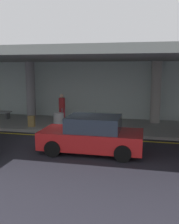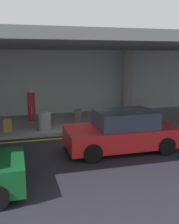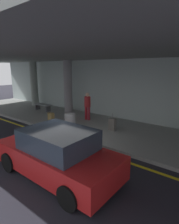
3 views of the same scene
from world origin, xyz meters
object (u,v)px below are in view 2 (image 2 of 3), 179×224
(car_red_no2, at_px, (122,132))
(trash_bin_steel, at_px, (45,121))
(traveler_with_luggage, at_px, (31,102))
(support_column_center, at_px, (127,82))
(suitcase_upright_secondary, at_px, (8,125))
(suitcase_upright_primary, at_px, (78,115))

(car_red_no2, distance_m, trash_bin_steel, 4.00)
(car_red_no2, height_order, trash_bin_steel, car_red_no2)
(trash_bin_steel, bearing_deg, traveler_with_luggage, 103.09)
(support_column_center, distance_m, suitcase_upright_secondary, 7.43)
(car_red_no2, height_order, suitcase_upright_primary, car_red_no2)
(support_column_center, distance_m, trash_bin_steel, 6.00)
(suitcase_upright_secondary, xyz_separation_m, trash_bin_steel, (1.63, -0.10, 0.11))
(car_red_no2, xyz_separation_m, suitcase_upright_secondary, (-4.14, 3.21, -0.25))
(trash_bin_steel, bearing_deg, car_red_no2, -51.11)
(suitcase_upright_secondary, bearing_deg, suitcase_upright_primary, 40.83)
(suitcase_upright_primary, bearing_deg, suitcase_upright_secondary, -166.51)
(traveler_with_luggage, height_order, suitcase_upright_secondary, traveler_with_luggage)
(car_red_no2, relative_size, trash_bin_steel, 4.82)
(suitcase_upright_primary, bearing_deg, car_red_no2, -85.52)
(support_column_center, bearing_deg, traveler_with_luggage, -172.25)
(suitcase_upright_secondary, bearing_deg, car_red_no2, -15.20)
(car_red_no2, xyz_separation_m, trash_bin_steel, (-2.51, 3.11, -0.14))
(traveler_with_luggage, relative_size, suitcase_upright_secondary, 1.87)
(suitcase_upright_secondary, bearing_deg, traveler_with_luggage, 81.00)
(traveler_with_luggage, distance_m, suitcase_upright_secondary, 2.32)
(suitcase_upright_secondary, relative_size, trash_bin_steel, 1.06)
(support_column_center, bearing_deg, suitcase_upright_secondary, -158.57)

